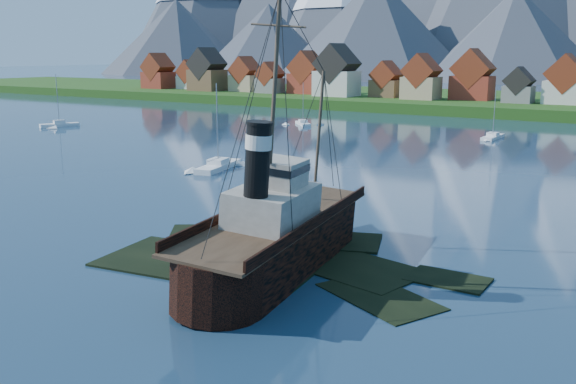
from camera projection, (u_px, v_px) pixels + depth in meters
The scene contains 9 objects.
ground at pixel (252, 264), 53.09m from camera, with size 1400.00×1400.00×0.00m, color #1C354F.
shoal at pixel (284, 265), 54.01m from camera, with size 31.71×21.24×1.14m.
seawall at pixel (556, 122), 161.95m from camera, with size 600.00×2.50×2.00m, color #3F3D38.
town at pixel (455, 80), 194.03m from camera, with size 250.96×16.69×17.30m.
tugboat_wreck at pixel (286, 231), 52.48m from camera, with size 6.62×28.52×22.60m.
sailboat_a at pixel (218, 167), 96.37m from camera, with size 5.13×11.24×13.32m.
sailboat_b at pixel (59, 125), 151.49m from camera, with size 5.98×8.85×12.79m.
sailboat_c at pixel (303, 124), 154.95m from camera, with size 7.20×7.32×10.59m.
sailboat_e at pixel (493, 138), 130.36m from camera, with size 2.49×9.18×10.59m.
Camera 1 is at (29.68, -41.09, 17.16)m, focal length 40.00 mm.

